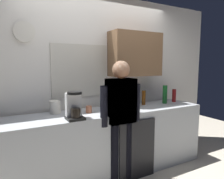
# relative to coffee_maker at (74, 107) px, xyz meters

# --- Properties ---
(kitchen_counter) EXTENTS (2.93, 0.64, 0.91)m
(kitchen_counter) POSITION_rel_coffee_maker_xyz_m (0.57, 0.19, -0.60)
(kitchen_counter) COLOR #B2B7BC
(kitchen_counter) RESTS_ON ground_plane
(dishwasher_panel) EXTENTS (0.56, 0.02, 0.82)m
(dishwasher_panel) POSITION_rel_coffee_maker_xyz_m (0.82, -0.14, -0.65)
(dishwasher_panel) COLOR black
(dishwasher_panel) RESTS_ON ground_plane
(back_wall_assembly) EXTENTS (4.53, 0.42, 2.60)m
(back_wall_assembly) POSITION_rel_coffee_maker_xyz_m (0.64, 0.59, 0.30)
(back_wall_assembly) COLOR white
(back_wall_assembly) RESTS_ON ground_plane
(coffee_maker) EXTENTS (0.20, 0.20, 0.33)m
(coffee_maker) POSITION_rel_coffee_maker_xyz_m (0.00, 0.00, 0.00)
(coffee_maker) COLOR black
(coffee_maker) RESTS_ON kitchen_counter
(bottle_green_wine) EXTENTS (0.07, 0.07, 0.30)m
(bottle_green_wine) POSITION_rel_coffee_maker_xyz_m (1.62, 0.23, 0.00)
(bottle_green_wine) COLOR #195923
(bottle_green_wine) RESTS_ON kitchen_counter
(bottle_red_vinegar) EXTENTS (0.06, 0.06, 0.22)m
(bottle_red_vinegar) POSITION_rel_coffee_maker_xyz_m (1.86, 0.26, -0.04)
(bottle_red_vinegar) COLOR maroon
(bottle_red_vinegar) RESTS_ON kitchen_counter
(bottle_amber_beer) EXTENTS (0.06, 0.06, 0.23)m
(bottle_amber_beer) POSITION_rel_coffee_maker_xyz_m (1.25, 0.30, -0.03)
(bottle_amber_beer) COLOR brown
(bottle_amber_beer) RESTS_ON kitchen_counter
(cup_terracotta_mug) EXTENTS (0.08, 0.08, 0.09)m
(cup_terracotta_mug) POSITION_rel_coffee_maker_xyz_m (0.27, 0.21, -0.10)
(cup_terracotta_mug) COLOR #B26647
(cup_terracotta_mug) RESTS_ON kitchen_counter
(cup_yellow_cup) EXTENTS (0.07, 0.07, 0.08)m
(cup_yellow_cup) POSITION_rel_coffee_maker_xyz_m (0.88, 0.21, -0.10)
(cup_yellow_cup) COLOR yellow
(cup_yellow_cup) RESTS_ON kitchen_counter
(storage_canister) EXTENTS (0.14, 0.14, 0.17)m
(storage_canister) POSITION_rel_coffee_maker_xyz_m (-0.14, 0.39, -0.06)
(storage_canister) COLOR silver
(storage_canister) RESTS_ON kitchen_counter
(person_at_sink) EXTENTS (0.57, 0.22, 1.60)m
(person_at_sink) POSITION_rel_coffee_maker_xyz_m (0.57, -0.11, -0.11)
(person_at_sink) COLOR #3F4766
(person_at_sink) RESTS_ON ground_plane
(person_guest) EXTENTS (0.57, 0.22, 1.60)m
(person_guest) POSITION_rel_coffee_maker_xyz_m (0.57, -0.11, -0.11)
(person_guest) COLOR black
(person_guest) RESTS_ON ground_plane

